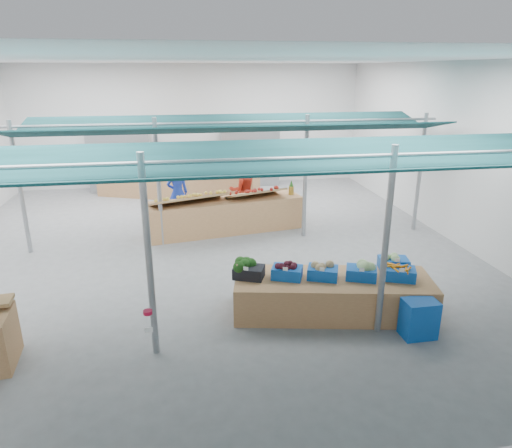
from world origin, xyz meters
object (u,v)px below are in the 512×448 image
object	(u,v)px
crate_stack	(419,319)
vendor_left	(178,193)
vendor_right	(243,190)
veg_counter	(332,295)
fruit_counter	(226,215)

from	to	relation	value
crate_stack	vendor_left	distance (m)	7.52
crate_stack	vendor_right	size ratio (longest dim) A/B	0.39
crate_stack	vendor_left	world-z (taller)	vendor_left
veg_counter	vendor_right	distance (m)	5.68
fruit_counter	crate_stack	size ratio (longest dim) A/B	6.36
veg_counter	crate_stack	size ratio (longest dim) A/B	5.35
veg_counter	crate_stack	xyz separation A→B (m)	(1.09, -0.95, -0.01)
vendor_left	vendor_right	xyz separation A→B (m)	(1.80, 0.00, 0.00)
veg_counter	vendor_left	world-z (taller)	vendor_left
fruit_counter	crate_stack	distance (m)	5.98
vendor_left	vendor_right	bearing A→B (deg)	170.52
vendor_left	veg_counter	bearing A→B (deg)	105.02
fruit_counter	vendor_left	world-z (taller)	vendor_left
veg_counter	fruit_counter	size ratio (longest dim) A/B	0.84
crate_stack	veg_counter	bearing A→B (deg)	139.10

